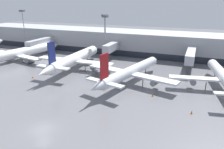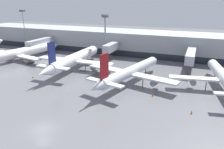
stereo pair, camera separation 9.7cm
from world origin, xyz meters
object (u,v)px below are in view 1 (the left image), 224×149
(parked_jet_0, at_px, (17,54))
(parked_jet_5, at_px, (130,72))
(traffic_cone_4, at_px, (153,95))
(traffic_cone_2, at_px, (33,77))
(apron_light_mast_4, at_px, (105,23))
(traffic_cone_3, at_px, (192,112))
(apron_light_mast_3, at_px, (23,18))
(parked_jet_2, at_px, (74,59))
(apron_light_mast_0, at_px, (105,24))

(parked_jet_0, bearing_deg, parked_jet_5, -88.07)
(parked_jet_0, xyz_separation_m, traffic_cone_4, (52.91, -13.22, -2.30))
(traffic_cone_2, bearing_deg, apron_light_mast_4, 71.00)
(parked_jet_0, height_order, traffic_cone_3, parked_jet_0)
(parked_jet_0, bearing_deg, traffic_cone_4, -93.13)
(parked_jet_5, distance_m, traffic_cone_2, 27.84)
(parked_jet_5, height_order, apron_light_mast_3, apron_light_mast_3)
(parked_jet_0, relative_size, apron_light_mast_4, 2.48)
(parked_jet_0, height_order, parked_jet_2, parked_jet_2)
(parked_jet_2, distance_m, apron_light_mast_3, 42.60)
(parked_jet_0, height_order, apron_light_mast_0, apron_light_mast_0)
(parked_jet_0, distance_m, apron_light_mast_3, 23.72)
(parked_jet_0, bearing_deg, parked_jet_2, -82.45)
(apron_light_mast_0, distance_m, apron_light_mast_3, 40.84)
(parked_jet_2, bearing_deg, apron_light_mast_4, -11.84)
(traffic_cone_2, bearing_deg, parked_jet_0, 144.02)
(traffic_cone_2, relative_size, traffic_cone_4, 0.98)
(traffic_cone_3, bearing_deg, traffic_cone_4, 149.04)
(traffic_cone_4, distance_m, apron_light_mast_4, 39.87)
(parked_jet_5, height_order, apron_light_mast_0, apron_light_mast_0)
(parked_jet_2, xyz_separation_m, traffic_cone_3, (36.71, -17.03, -2.93))
(traffic_cone_2, xyz_separation_m, traffic_cone_4, (34.52, 0.12, 0.01))
(traffic_cone_3, xyz_separation_m, apron_light_mast_3, (-73.50, 35.82, 13.31))
(traffic_cone_3, xyz_separation_m, apron_light_mast_4, (-33.40, 33.93, 12.65))
(parked_jet_2, relative_size, parked_jet_5, 1.10)
(parked_jet_5, relative_size, traffic_cone_3, 42.89)
(traffic_cone_4, relative_size, apron_light_mast_3, 0.03)
(apron_light_mast_0, xyz_separation_m, apron_light_mast_4, (-0.64, 0.81, 0.16))
(parked_jet_5, xyz_separation_m, apron_light_mast_0, (-16.43, 21.79, 9.65))
(parked_jet_0, relative_size, apron_light_mast_0, 2.51)
(traffic_cone_2, height_order, traffic_cone_4, traffic_cone_4)
(traffic_cone_4, xyz_separation_m, apron_light_mast_0, (-23.97, 27.85, 12.57))
(apron_light_mast_0, relative_size, apron_light_mast_3, 0.93)
(traffic_cone_4, height_order, apron_light_mast_0, apron_light_mast_0)
(apron_light_mast_4, bearing_deg, apron_light_mast_0, -51.57)
(apron_light_mast_0, bearing_deg, traffic_cone_3, -45.32)
(parked_jet_0, height_order, traffic_cone_4, parked_jet_0)
(parked_jet_5, relative_size, traffic_cone_4, 55.25)
(apron_light_mast_3, bearing_deg, parked_jet_2, -27.05)
(parked_jet_0, relative_size, traffic_cone_2, 71.80)
(traffic_cone_2, bearing_deg, apron_light_mast_0, 69.33)
(parked_jet_0, distance_m, traffic_cone_4, 54.58)
(apron_light_mast_4, bearing_deg, parked_jet_0, -151.38)
(apron_light_mast_0, xyz_separation_m, apron_light_mast_3, (-40.74, 2.70, 0.82))
(parked_jet_2, distance_m, traffic_cone_2, 13.92)
(apron_light_mast_4, bearing_deg, traffic_cone_3, -45.45)
(parked_jet_0, xyz_separation_m, traffic_cone_3, (61.69, -18.49, -2.22))
(apron_light_mast_3, bearing_deg, traffic_cone_4, -25.27)
(parked_jet_2, bearing_deg, traffic_cone_3, -115.66)
(apron_light_mast_0, bearing_deg, apron_light_mast_4, 128.43)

